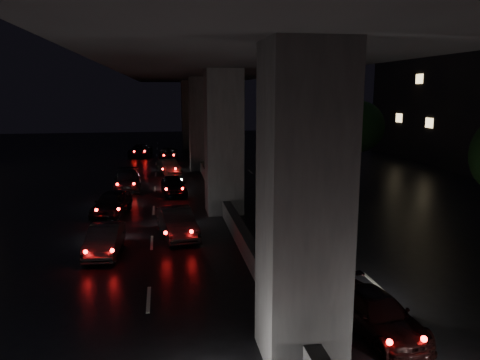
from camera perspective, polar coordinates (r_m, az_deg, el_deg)
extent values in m
plane|color=black|center=(22.15, -0.22, -7.11)|extent=(120.00, 120.00, 0.00)
cube|color=#353537|center=(11.67, 7.73, -3.25)|extent=(2.00, 2.00, 8.00)
cube|color=#353537|center=(26.18, -2.00, 4.62)|extent=(2.00, 2.00, 8.00)
cube|color=#353537|center=(41.04, -4.77, 6.83)|extent=(2.00, 2.00, 8.00)
cube|color=#353537|center=(55.98, -6.07, 7.86)|extent=(2.00, 2.00, 8.00)
cube|color=black|center=(26.10, -2.07, 15.05)|extent=(12.00, 80.00, 1.50)
cube|color=#353537|center=(26.11, -15.44, 17.44)|extent=(0.40, 80.00, 1.00)
cube|color=#353537|center=(27.58, 10.52, 17.26)|extent=(0.40, 80.00, 1.00)
cube|color=#353537|center=(26.80, -1.95, -3.00)|extent=(0.45, 70.00, 0.85)
cylinder|color=black|center=(36.23, 14.04, 1.88)|extent=(0.44, 0.44, 2.80)
sphere|color=black|center=(35.92, 14.24, 6.34)|extent=(3.80, 3.80, 3.80)
cylinder|color=black|center=(51.17, 6.92, 4.65)|extent=(0.44, 0.44, 2.80)
sphere|color=black|center=(50.95, 6.99, 7.81)|extent=(3.80, 3.80, 3.80)
cylinder|color=#2D2D33|center=(41.63, 11.58, 7.39)|extent=(0.18, 0.18, 9.00)
cube|color=#2D2D33|center=(41.23, 10.35, 13.53)|extent=(2.40, 0.10, 0.10)
sphere|color=gold|center=(40.87, 8.84, 13.32)|extent=(0.44, 0.44, 0.44)
imported|color=black|center=(14.41, 16.33, -15.39)|extent=(2.13, 4.04, 1.11)
imported|color=black|center=(20.82, -16.20, -7.01)|extent=(1.50, 3.72, 1.20)
imported|color=black|center=(22.48, -7.69, -5.16)|extent=(2.03, 4.23, 1.34)
imported|color=black|center=(27.07, -15.40, -2.73)|extent=(2.32, 4.13, 1.33)
imported|color=black|center=(33.72, -13.54, -0.04)|extent=(2.04, 4.54, 1.29)
imported|color=black|center=(31.61, -8.09, -0.62)|extent=(1.87, 3.75, 1.23)
imported|color=#535048|center=(39.40, -8.68, 1.61)|extent=(2.12, 3.88, 1.21)
imported|color=black|center=(47.79, -8.71, 3.17)|extent=(2.01, 4.17, 1.14)
imported|color=black|center=(50.77, -12.07, 3.56)|extent=(2.59, 4.71, 1.25)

